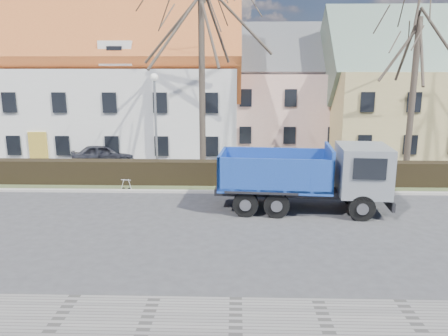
{
  "coord_description": "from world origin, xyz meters",
  "views": [
    {
      "loc": [
        -0.01,
        -16.89,
        6.18
      ],
      "look_at": [
        -0.59,
        3.31,
        1.6
      ],
      "focal_mm": 35.0,
      "sensor_mm": 36.0,
      "label": 1
    }
  ],
  "objects_px": {
    "dump_truck": "(297,176)",
    "parked_car_a": "(104,154)",
    "cart_frame": "(122,184)",
    "streetlight": "(156,128)"
  },
  "relations": [
    {
      "from": "cart_frame",
      "to": "streetlight",
      "type": "bearing_deg",
      "value": 55.23
    },
    {
      "from": "streetlight",
      "to": "parked_car_a",
      "type": "xyz_separation_m",
      "value": [
        -4.31,
        4.19,
        -2.33
      ]
    },
    {
      "from": "cart_frame",
      "to": "parked_car_a",
      "type": "distance_m",
      "value": 6.92
    },
    {
      "from": "dump_truck",
      "to": "parked_car_a",
      "type": "relative_size",
      "value": 1.88
    },
    {
      "from": "dump_truck",
      "to": "streetlight",
      "type": "height_order",
      "value": "streetlight"
    },
    {
      "from": "streetlight",
      "to": "cart_frame",
      "type": "bearing_deg",
      "value": -124.77
    },
    {
      "from": "dump_truck",
      "to": "cart_frame",
      "type": "bearing_deg",
      "value": 165.76
    },
    {
      "from": "cart_frame",
      "to": "parked_car_a",
      "type": "height_order",
      "value": "parked_car_a"
    },
    {
      "from": "dump_truck",
      "to": "parked_car_a",
      "type": "distance_m",
      "value": 14.74
    },
    {
      "from": "dump_truck",
      "to": "parked_car_a",
      "type": "xyz_separation_m",
      "value": [
        -11.46,
        9.23,
        -0.84
      ]
    }
  ]
}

